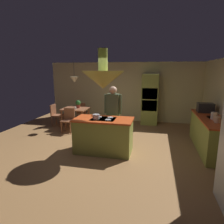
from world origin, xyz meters
name	(u,v)px	position (x,y,z in m)	size (l,w,h in m)	color
ground	(106,149)	(0.00, 0.00, 0.00)	(8.16, 8.16, 0.00)	#9E7042
wall_back	(125,92)	(0.00, 3.45, 1.27)	(6.80, 0.10, 2.55)	beige
kitchen_island	(104,135)	(0.00, -0.20, 0.47)	(1.57, 0.83, 0.96)	#939E42
counter_run_right	(209,133)	(2.84, 0.60, 0.48)	(0.73, 2.39, 0.94)	#939E42
oven_tower	(150,99)	(1.10, 3.04, 1.03)	(0.66, 0.62, 2.06)	#939E42
dining_table	(76,111)	(-1.70, 1.90, 0.65)	(0.96, 0.87, 0.76)	#925737
person_at_island	(113,111)	(0.11, 0.49, 1.01)	(0.53, 0.23, 1.75)	tan
range_hood	(103,79)	(0.00, -0.20, 1.99)	(1.10, 1.10, 1.00)	#939E42
pendant_light_over_table	(74,80)	(-1.70, 1.90, 1.86)	(0.32, 0.32, 0.82)	beige
chair_facing_island	(68,118)	(-1.70, 1.24, 0.50)	(0.40, 0.40, 0.87)	#925737
chair_by_back_wall	(82,111)	(-1.70, 2.56, 0.50)	(0.40, 0.40, 0.87)	#925737
chair_at_corner	(56,114)	(-2.56, 1.90, 0.50)	(0.40, 0.40, 0.87)	#925737
potted_plant_on_table	(78,104)	(-1.62, 1.99, 0.93)	(0.20, 0.20, 0.30)	#99382D
cup_on_table	(75,108)	(-1.61, 1.68, 0.81)	(0.07, 0.07, 0.09)	white
canister_flour	(218,120)	(2.84, 0.01, 1.01)	(0.14, 0.14, 0.15)	#E0B78C
canister_sugar	(216,117)	(2.84, 0.19, 1.05)	(0.11, 0.11, 0.22)	#E0B78C
canister_tea	(214,116)	(2.84, 0.37, 1.03)	(0.14, 0.14, 0.19)	silver
microwave_on_counter	(205,108)	(2.84, 1.31, 1.08)	(0.46, 0.36, 0.28)	#232326
cooking_pot_on_cooktop	(96,117)	(-0.16, -0.33, 1.02)	(0.18, 0.18, 0.12)	#B2B2B7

